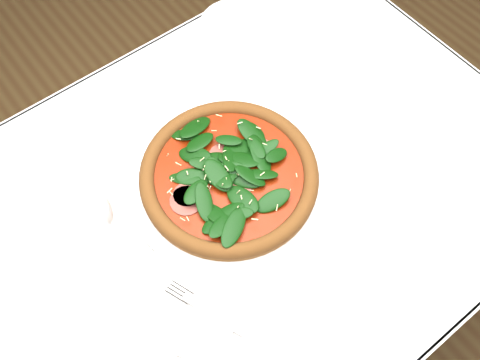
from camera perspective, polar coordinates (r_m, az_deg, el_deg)
ground at (r=1.65m, az=-1.18°, el=-14.30°), size 6.00×6.00×0.00m
dining_table at (r=1.04m, az=-1.83°, el=-5.09°), size 1.21×0.81×0.75m
plate at (r=0.96m, az=-1.16°, el=0.07°), size 0.37×0.37×0.02m
pizza at (r=0.94m, az=-1.18°, el=0.70°), size 0.32×0.32×0.04m
wine_glass at (r=0.82m, az=-16.09°, el=-3.83°), size 0.08×0.08×0.20m
napkin at (r=0.87m, az=-2.67°, el=-14.24°), size 0.17×0.14×0.01m
fork at (r=0.87m, az=-4.21°, el=-13.19°), size 0.07×0.14×0.00m
saucer_far at (r=1.20m, az=-0.60°, el=16.30°), size 0.15×0.15×0.01m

